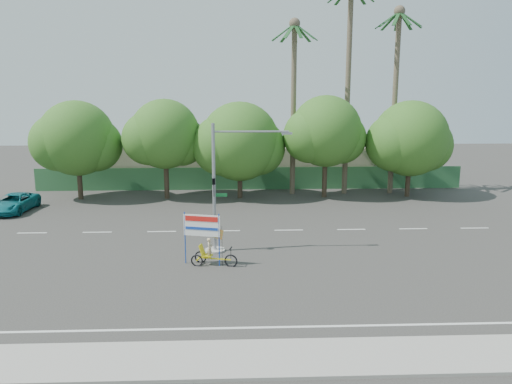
{
  "coord_description": "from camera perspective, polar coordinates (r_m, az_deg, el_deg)",
  "views": [
    {
      "loc": [
        -1.3,
        -22.35,
        8.62
      ],
      "look_at": [
        -0.28,
        2.99,
        3.5
      ],
      "focal_mm": 35.0,
      "sensor_mm": 36.0,
      "label": 1
    }
  ],
  "objects": [
    {
      "name": "traffic_signal",
      "position": [
        26.96,
        -4.16,
        -0.83
      ],
      "size": [
        4.72,
        1.1,
        7.0
      ],
      "color": "gray",
      "rests_on": "ground"
    },
    {
      "name": "fence",
      "position": [
        44.52,
        -0.6,
        1.56
      ],
      "size": [
        38.0,
        0.08,
        2.0
      ],
      "primitive_type": "cube",
      "color": "#336B3D",
      "rests_on": "ground"
    },
    {
      "name": "sidewalk_near",
      "position": [
        17.19,
        2.46,
        -18.47
      ],
      "size": [
        50.0,
        2.4,
        0.12
      ],
      "primitive_type": "cube",
      "color": "gray",
      "rests_on": "ground"
    },
    {
      "name": "trike_billboard",
      "position": [
        25.3,
        -5.61,
        -5.94
      ],
      "size": [
        2.71,
        1.04,
        2.73
      ],
      "rotation": [
        0.0,
        0.0,
        -0.26
      ],
      "color": "black",
      "rests_on": "ground"
    },
    {
      "name": "ground",
      "position": [
        23.99,
        0.97,
        -9.65
      ],
      "size": [
        120.0,
        120.0,
        0.0
      ],
      "primitive_type": "plane",
      "color": "#33302D",
      "rests_on": "ground"
    },
    {
      "name": "tree_right",
      "position": [
        41.13,
        7.91,
        6.59
      ],
      "size": [
        6.9,
        5.8,
        8.36
      ],
      "color": "#473828",
      "rests_on": "ground"
    },
    {
      "name": "palm_tall",
      "position": [
        42.91,
        10.52,
        13.7
      ],
      "size": [
        3.73,
        3.79,
        17.45
      ],
      "color": "#70604C",
      "rests_on": "ground"
    },
    {
      "name": "tree_far_left",
      "position": [
        42.49,
        -19.85,
        5.54
      ],
      "size": [
        7.14,
        6.0,
        7.96
      ],
      "color": "#473828",
      "rests_on": "ground"
    },
    {
      "name": "tree_far_right",
      "position": [
        42.97,
        17.16,
        5.6
      ],
      "size": [
        7.38,
        6.2,
        7.94
      ],
      "color": "#473828",
      "rests_on": "ground"
    },
    {
      "name": "tree_center",
      "position": [
        40.56,
        -1.95,
        5.53
      ],
      "size": [
        7.62,
        6.4,
        7.85
      ],
      "color": "#473828",
      "rests_on": "ground"
    },
    {
      "name": "building_left",
      "position": [
        49.57,
        -12.41,
        3.48
      ],
      "size": [
        12.0,
        8.0,
        4.0
      ],
      "primitive_type": "cube",
      "color": "beige",
      "rests_on": "ground"
    },
    {
      "name": "palm_short",
      "position": [
        42.12,
        4.33,
        11.71
      ],
      "size": [
        3.73,
        3.79,
        14.45
      ],
      "color": "#70604C",
      "rests_on": "ground"
    },
    {
      "name": "building_right",
      "position": [
        49.7,
        8.52,
        3.41
      ],
      "size": [
        14.0,
        8.0,
        3.6
      ],
      "primitive_type": "cube",
      "color": "beige",
      "rests_on": "ground"
    },
    {
      "name": "tree_left",
      "position": [
        40.91,
        -10.43,
        6.24
      ],
      "size": [
        6.66,
        5.6,
        8.07
      ],
      "color": "#473828",
      "rests_on": "ground"
    },
    {
      "name": "palm_mid",
      "position": [
        43.92,
        15.68,
        12.02
      ],
      "size": [
        3.73,
        3.79,
        15.45
      ],
      "color": "#70604C",
      "rests_on": "ground"
    },
    {
      "name": "pickup_truck",
      "position": [
        40.34,
        -25.93,
        -1.13
      ],
      "size": [
        2.43,
        4.85,
        1.32
      ],
      "primitive_type": "imported",
      "rotation": [
        0.0,
        0.0,
        -0.05
      ],
      "color": "#106D75",
      "rests_on": "ground"
    }
  ]
}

